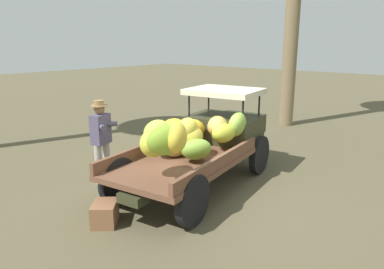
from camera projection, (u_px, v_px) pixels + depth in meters
The scene contains 4 objects.
ground_plane at pixel (204, 185), 7.37m from camera, with size 60.00×60.00×0.00m, color brown.
truck at pixel (204, 138), 7.32m from camera, with size 4.60×2.25×1.87m.
farmer at pixel (101, 136), 7.33m from camera, with size 0.54×0.50×1.73m.
wooden_crate at pixel (105, 213), 5.77m from camera, with size 0.48×0.37×0.36m, color #8C5D3D.
Camera 1 is at (-5.41, -4.23, 2.87)m, focal length 33.48 mm.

